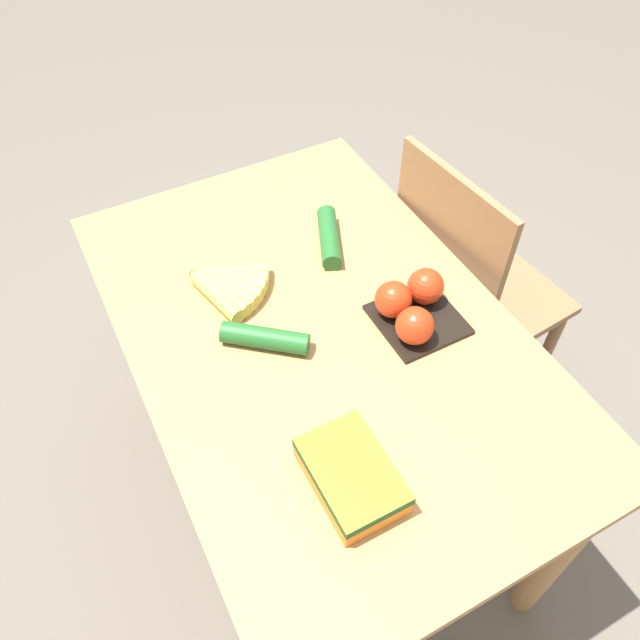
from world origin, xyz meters
The scene contains 8 objects.
ground_plane centered at (0.00, 0.00, 0.00)m, with size 12.00×12.00×0.00m, color #665B51.
dining_table centered at (0.00, 0.00, 0.64)m, with size 1.22×0.78×0.76m.
chair centered at (-0.14, 0.54, 0.48)m, with size 0.45×0.44×0.93m.
banana_bunch centered at (-0.20, -0.13, 0.78)m, with size 0.18×0.18×0.04m.
tomato_pack centered at (0.07, 0.19, 0.80)m, with size 0.17×0.17×0.09m.
carrot_bag centered at (0.34, -0.12, 0.79)m, with size 0.20×0.13×0.06m.
cucumber_near centered at (-0.23, 0.14, 0.78)m, with size 0.19×0.12×0.05m.
cucumber_far centered at (-0.01, -0.12, 0.78)m, with size 0.15×0.17×0.05m.
Camera 1 is at (0.75, -0.40, 1.79)m, focal length 35.00 mm.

